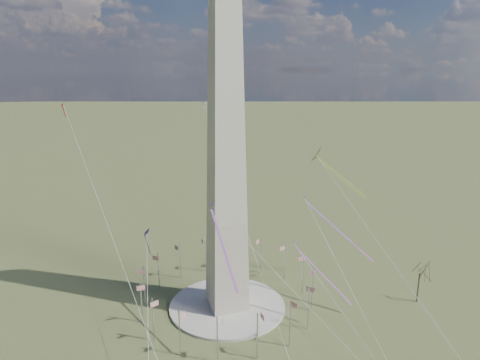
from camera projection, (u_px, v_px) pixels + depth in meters
name	position (u px, v px, depth m)	size (l,w,h in m)	color
ground	(227.00, 307.00, 133.59)	(2000.00, 2000.00, 0.00)	#4E552A
plaza	(227.00, 306.00, 133.49)	(36.00, 36.00, 0.80)	beige
washington_monument	(226.00, 157.00, 121.60)	(15.56, 15.56, 100.00)	#BDB19E
flagpole_ring	(227.00, 286.00, 131.77)	(54.40, 54.40, 13.00)	silver
tree_near	(420.00, 271.00, 133.92)	(8.56, 8.56, 14.97)	#46372A
kite_delta_black	(319.00, 158.00, 147.31)	(17.26, 17.04, 16.27)	black
kite_diamond_purple	(147.00, 235.00, 128.27)	(2.05, 3.06, 9.12)	#311665
kite_streamer_left	(327.00, 219.00, 121.22)	(13.78, 19.12, 15.33)	#E32346
kite_streamer_mid	(219.00, 232.00, 113.88)	(2.23, 23.81, 16.36)	#E32346
kite_streamer_right	(313.00, 264.00, 135.67)	(12.14, 19.79, 15.16)	#E32346
kite_small_red	(63.00, 106.00, 138.47)	(1.46, 2.28, 5.03)	red
kite_small_white	(204.00, 105.00, 164.51)	(1.28, 2.03, 4.54)	white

